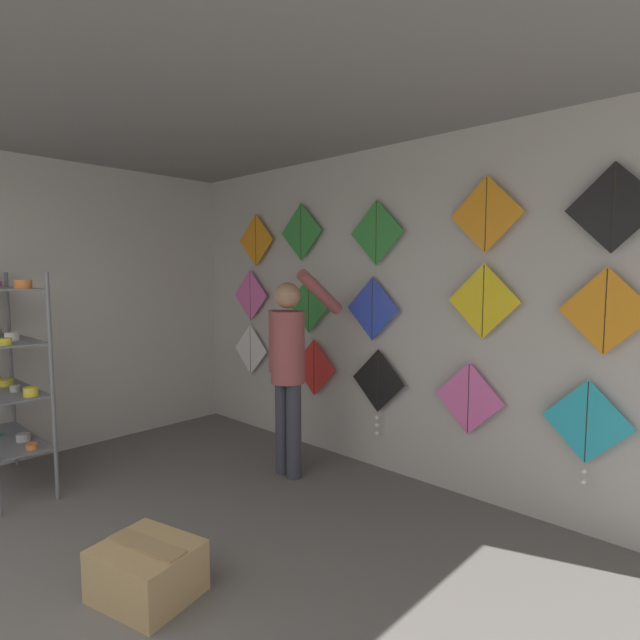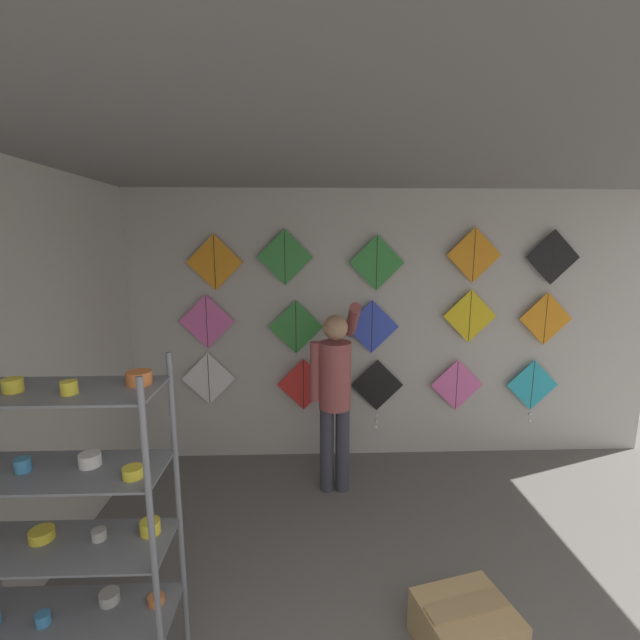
# 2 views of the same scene
# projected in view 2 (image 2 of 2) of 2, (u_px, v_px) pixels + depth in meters

# --- Properties ---
(back_panel) EXTENTS (5.86, 0.06, 2.80)m
(back_panel) POSITION_uv_depth(u_px,v_px,m) (378.00, 327.00, 4.47)
(back_panel) COLOR #BCB7AD
(back_panel) RESTS_ON ground
(ceiling_slab) EXTENTS (5.86, 4.65, 0.04)m
(ceiling_slab) POSITION_uv_depth(u_px,v_px,m) (445.00, 141.00, 2.28)
(ceiling_slab) COLOR gray
(shelf_rack) EXTENTS (1.04, 0.42, 1.74)m
(shelf_rack) POSITION_uv_depth(u_px,v_px,m) (63.00, 510.00, 2.09)
(shelf_rack) COLOR slate
(shelf_rack) RESTS_ON ground
(shopkeeper) EXTENTS (0.45, 0.61, 1.77)m
(shopkeeper) POSITION_uv_depth(u_px,v_px,m) (335.00, 387.00, 3.84)
(shopkeeper) COLOR #383842
(shopkeeper) RESTS_ON ground
(cardboard_box) EXTENTS (0.59, 0.54, 0.29)m
(cardboard_box) POSITION_uv_depth(u_px,v_px,m) (466.00, 629.00, 2.41)
(cardboard_box) COLOR tan
(cardboard_box) RESTS_ON ground
(kite_0) EXTENTS (0.55, 0.01, 0.55)m
(kite_0) POSITION_uv_depth(u_px,v_px,m) (209.00, 379.00, 4.41)
(kite_0) COLOR white
(kite_1) EXTENTS (0.55, 0.01, 0.55)m
(kite_1) POSITION_uv_depth(u_px,v_px,m) (303.00, 384.00, 4.46)
(kite_1) COLOR red
(kite_2) EXTENTS (0.55, 0.04, 0.76)m
(kite_2) POSITION_uv_depth(u_px,v_px,m) (377.00, 389.00, 4.49)
(kite_2) COLOR black
(kite_3) EXTENTS (0.55, 0.01, 0.55)m
(kite_3) POSITION_uv_depth(u_px,v_px,m) (457.00, 385.00, 4.52)
(kite_3) COLOR pink
(kite_4) EXTENTS (0.55, 0.04, 0.69)m
(kite_4) POSITION_uv_depth(u_px,v_px,m) (532.00, 387.00, 4.55)
(kite_4) COLOR #28B2C6
(kite_5) EXTENTS (0.55, 0.01, 0.55)m
(kite_5) POSITION_uv_depth(u_px,v_px,m) (207.00, 322.00, 4.30)
(kite_5) COLOR pink
(kite_6) EXTENTS (0.55, 0.01, 0.55)m
(kite_6) POSITION_uv_depth(u_px,v_px,m) (296.00, 327.00, 4.34)
(kite_6) COLOR #338C38
(kite_7) EXTENTS (0.55, 0.01, 0.55)m
(kite_7) POSITION_uv_depth(u_px,v_px,m) (372.00, 327.00, 4.37)
(kite_7) COLOR blue
(kite_8) EXTENTS (0.55, 0.01, 0.55)m
(kite_8) POSITION_uv_depth(u_px,v_px,m) (470.00, 316.00, 4.38)
(kite_8) COLOR yellow
(kite_9) EXTENTS (0.55, 0.01, 0.55)m
(kite_9) POSITION_uv_depth(u_px,v_px,m) (546.00, 319.00, 4.42)
(kite_9) COLOR orange
(kite_10) EXTENTS (0.55, 0.01, 0.55)m
(kite_10) POSITION_uv_depth(u_px,v_px,m) (215.00, 262.00, 4.20)
(kite_10) COLOR orange
(kite_11) EXTENTS (0.55, 0.01, 0.55)m
(kite_11) POSITION_uv_depth(u_px,v_px,m) (285.00, 257.00, 4.21)
(kite_11) COLOR #338C38
(kite_12) EXTENTS (0.55, 0.01, 0.55)m
(kite_12) POSITION_uv_depth(u_px,v_px,m) (377.00, 263.00, 4.25)
(kite_12) COLOR #338C38
(kite_13) EXTENTS (0.55, 0.01, 0.55)m
(kite_13) POSITION_uv_depth(u_px,v_px,m) (474.00, 255.00, 4.27)
(kite_13) COLOR orange
(kite_14) EXTENTS (0.55, 0.01, 0.55)m
(kite_14) POSITION_uv_depth(u_px,v_px,m) (553.00, 257.00, 4.30)
(kite_14) COLOR black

